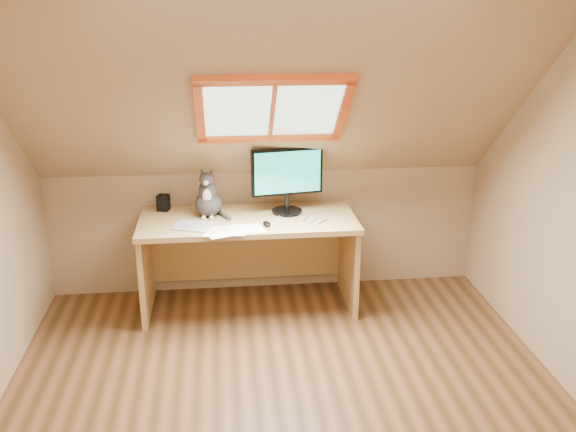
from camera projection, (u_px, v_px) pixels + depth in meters
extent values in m
plane|color=brown|center=(289.00, 411.00, 3.82)|extent=(3.50, 3.50, 0.00)
cube|color=tan|center=(266.00, 230.00, 5.29)|extent=(3.50, 0.02, 1.00)
cube|color=tan|center=(273.00, 99.00, 4.17)|extent=(3.50, 1.56, 1.41)
cube|color=#B2E0CC|center=(272.00, 108.00, 4.26)|extent=(0.90, 0.53, 0.48)
cube|color=#EB5616|center=(272.00, 108.00, 4.26)|extent=(1.02, 0.64, 0.59)
cube|color=tan|center=(248.00, 220.00, 4.85)|extent=(1.63, 0.72, 0.04)
cube|color=tan|center=(146.00, 270.00, 4.90)|extent=(0.04, 0.64, 0.70)
cube|color=tan|center=(349.00, 261.00, 5.06)|extent=(0.04, 0.64, 0.70)
cube|color=tan|center=(247.00, 250.00, 5.28)|extent=(1.53, 0.03, 0.49)
cylinder|color=black|center=(287.00, 211.00, 4.96)|extent=(0.23, 0.23, 0.02)
cylinder|color=black|center=(287.00, 202.00, 4.93)|extent=(0.04, 0.04, 0.13)
cube|color=black|center=(287.00, 171.00, 4.85)|extent=(0.55, 0.13, 0.36)
cube|color=#0D85CB|center=(288.00, 172.00, 4.83)|extent=(0.51, 0.09, 0.32)
ellipsoid|color=#3B3634|center=(208.00, 204.00, 4.88)|extent=(0.23, 0.27, 0.18)
ellipsoid|color=#3B3634|center=(208.00, 191.00, 4.83)|extent=(0.15, 0.15, 0.19)
ellipsoid|color=silver|center=(207.00, 196.00, 4.78)|extent=(0.07, 0.04, 0.11)
ellipsoid|color=#3B3634|center=(207.00, 179.00, 4.75)|extent=(0.12, 0.11, 0.10)
sphere|color=silver|center=(206.00, 183.00, 4.71)|extent=(0.04, 0.04, 0.04)
cone|color=#3B3634|center=(202.00, 172.00, 4.75)|extent=(0.06, 0.05, 0.06)
cone|color=#3B3634|center=(211.00, 172.00, 4.76)|extent=(0.05, 0.05, 0.06)
cube|color=black|center=(163.00, 203.00, 5.00)|extent=(0.10, 0.10, 0.12)
cube|color=#B2B2B7|center=(193.00, 226.00, 4.65)|extent=(0.33, 0.28, 0.01)
ellipsoid|color=black|center=(267.00, 224.00, 4.68)|extent=(0.07, 0.10, 0.03)
cube|color=white|center=(236.00, 230.00, 4.59)|extent=(0.33, 0.27, 0.00)
cube|color=white|center=(236.00, 230.00, 4.59)|extent=(0.32, 0.24, 0.00)
cube|color=white|center=(236.00, 230.00, 4.59)|extent=(0.35, 0.30, 0.00)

